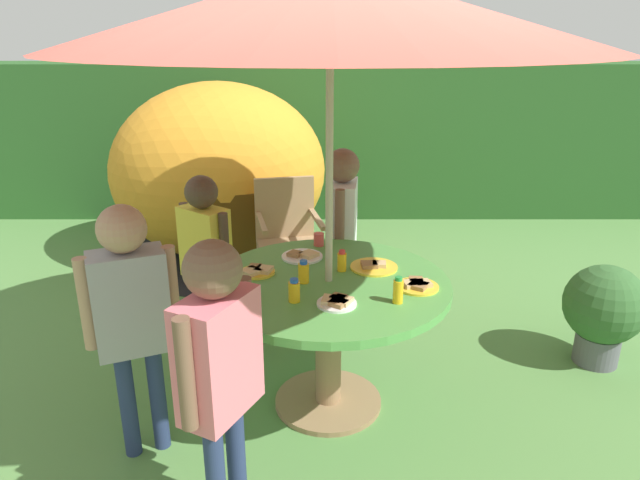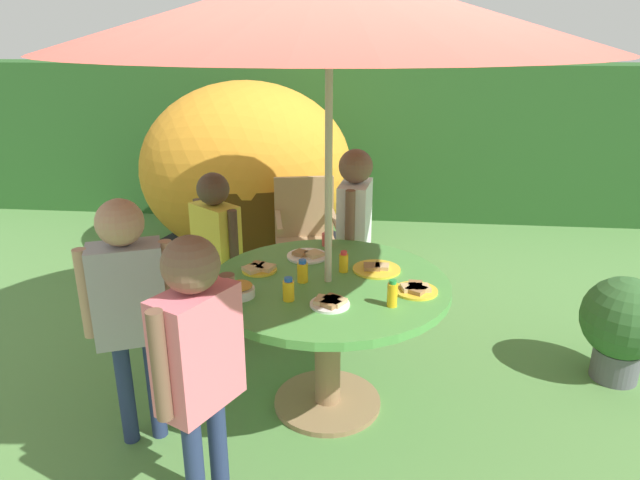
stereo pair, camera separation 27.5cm
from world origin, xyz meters
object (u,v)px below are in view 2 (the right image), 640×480
(child_in_white_shirt, at_px, (355,220))
(plate_back_edge, at_px, (376,269))
(juice_bottle_center_front, at_px, (288,290))
(cup_near, at_px, (327,239))
(wooden_chair, at_px, (306,234))
(plate_mid_left, at_px, (416,289))
(child_in_grey_shirt, at_px, (129,294))
(patio_umbrella, at_px, (329,8))
(child_in_pink_shirt, at_px, (198,350))
(plate_near_right, at_px, (308,255))
(child_in_yellow_shirt, at_px, (216,239))
(juice_bottle_far_left, at_px, (303,272))
(juice_bottle_near_left, at_px, (344,262))
(garden_table, at_px, (328,309))
(potted_plant, at_px, (623,323))
(snack_bowl, at_px, (240,290))
(juice_bottle_center_back, at_px, (392,294))
(plate_far_right, at_px, (259,269))
(dome_tent, at_px, (247,170))
(plate_front_edge, at_px, (330,302))

(child_in_white_shirt, height_order, plate_back_edge, child_in_white_shirt)
(juice_bottle_center_front, height_order, cup_near, juice_bottle_center_front)
(wooden_chair, height_order, plate_mid_left, wooden_chair)
(child_in_white_shirt, xyz_separation_m, child_in_grey_shirt, (-0.98, -1.20, -0.00))
(patio_umbrella, relative_size, child_in_pink_shirt, 1.95)
(patio_umbrella, distance_m, plate_near_right, 1.31)
(child_in_yellow_shirt, height_order, juice_bottle_far_left, child_in_yellow_shirt)
(wooden_chair, distance_m, juice_bottle_near_left, 1.27)
(garden_table, distance_m, child_in_white_shirt, 0.86)
(garden_table, height_order, potted_plant, garden_table)
(child_in_yellow_shirt, height_order, snack_bowl, child_in_yellow_shirt)
(juice_bottle_center_front, xyz_separation_m, juice_bottle_center_back, (0.48, -0.01, 0.01))
(wooden_chair, xyz_separation_m, child_in_grey_shirt, (-0.60, -1.68, 0.28))
(patio_umbrella, relative_size, wooden_chair, 2.67)
(plate_far_right, bearing_deg, snack_bowl, -95.11)
(plate_far_right, relative_size, plate_near_right, 0.81)
(dome_tent, bearing_deg, plate_front_edge, -81.71)
(plate_near_right, bearing_deg, juice_bottle_center_front, -92.30)
(juice_bottle_near_left, bearing_deg, dome_tent, 114.91)
(child_in_grey_shirt, xyz_separation_m, juice_bottle_center_back, (1.20, 0.12, 0.00))
(plate_back_edge, bearing_deg, snack_bowl, -149.24)
(patio_umbrella, height_order, juice_bottle_center_back, patio_umbrella)
(dome_tent, height_order, cup_near, dome_tent)
(child_in_grey_shirt, relative_size, juice_bottle_far_left, 10.54)
(plate_near_right, xyz_separation_m, juice_bottle_center_back, (0.46, -0.56, 0.05))
(child_in_yellow_shirt, height_order, child_in_pink_shirt, child_in_pink_shirt)
(child_in_white_shirt, bearing_deg, child_in_grey_shirt, -32.68)
(child_in_yellow_shirt, xyz_separation_m, child_in_grey_shirt, (-0.15, -0.92, 0.06))
(plate_front_edge, xyz_separation_m, plate_near_right, (-0.18, 0.58, -0.00))
(plate_back_edge, relative_size, juice_bottle_center_front, 2.20)
(juice_bottle_center_back, xyz_separation_m, cup_near, (-0.37, 0.76, -0.02))
(juice_bottle_center_back, bearing_deg, garden_table, 141.57)
(child_in_pink_shirt, bearing_deg, dome_tent, 36.30)
(snack_bowl, distance_m, plate_front_edge, 0.44)
(child_in_yellow_shirt, distance_m, plate_near_right, 0.64)
(dome_tent, bearing_deg, child_in_pink_shirt, -93.07)
(dome_tent, relative_size, juice_bottle_center_back, 17.35)
(child_in_white_shirt, bearing_deg, potted_plant, 81.79)
(potted_plant, distance_m, juice_bottle_center_back, 1.56)
(child_in_pink_shirt, bearing_deg, child_in_white_shirt, 9.74)
(dome_tent, height_order, snack_bowl, dome_tent)
(child_in_yellow_shirt, bearing_deg, child_in_white_shirt, 55.66)
(snack_bowl, bearing_deg, cup_near, 64.39)
(child_in_white_shirt, relative_size, plate_far_right, 6.76)
(garden_table, height_order, dome_tent, dome_tent)
(plate_mid_left, bearing_deg, juice_bottle_center_front, -165.75)
(child_in_grey_shirt, distance_m, juice_bottle_center_front, 0.73)
(plate_back_edge, xyz_separation_m, plate_far_right, (-0.61, -0.07, 0.00))
(plate_mid_left, bearing_deg, snack_bowl, -170.84)
(wooden_chair, xyz_separation_m, child_in_pink_shirt, (-0.14, -2.14, 0.29))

